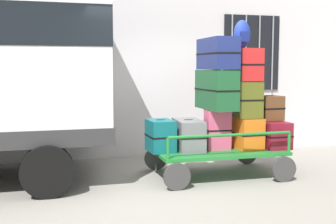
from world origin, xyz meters
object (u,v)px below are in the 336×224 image
suitcase_right_bottom (268,133)px  luggage_cart (216,153)px  suitcase_midright_bottom (243,132)px  suitcase_midright_middle (243,99)px  suitcase_left_bottom (160,136)px  suitcase_midleft_bottom (188,135)px  suitcase_right_middle (269,108)px  suitcase_midright_top (244,65)px  suitcase_center_middle (216,90)px  suitcase_center_bottom (217,129)px  suitcase_center_top (217,54)px  backpack (242,34)px

suitcase_right_bottom → luggage_cart: bearing=-178.2°
suitcase_midright_bottom → suitcase_midright_middle: bearing=90.0°
suitcase_midright_bottom → suitcase_left_bottom: bearing=178.7°
suitcase_left_bottom → suitcase_midleft_bottom: size_ratio=0.66×
suitcase_midright_middle → suitcase_right_middle: suitcase_midright_middle is taller
suitcase_midright_top → suitcase_right_bottom: 1.19m
luggage_cart → suitcase_left_bottom: (-0.91, 0.02, 0.32)m
suitcase_midright_bottom → suitcase_right_bottom: 0.46m
luggage_cart → suitcase_center_middle: (0.00, 0.04, 1.00)m
suitcase_midleft_bottom → suitcase_center_bottom: bearing=-8.5°
suitcase_center_top → suitcase_right_middle: bearing=0.2°
suitcase_left_bottom → suitcase_right_middle: size_ratio=1.25×
suitcase_center_middle → suitcase_center_top: suitcase_center_top is taller
suitcase_center_bottom → suitcase_center_middle: suitcase_center_middle is taller
suitcase_center_top → suitcase_right_middle: (0.91, 0.00, -0.86)m
suitcase_midright_top → backpack: (-0.04, 0.01, 0.47)m
suitcase_midleft_bottom → suitcase_midright_top: (0.91, -0.03, 1.08)m
suitcase_midright_top → suitcase_right_middle: suitcase_midright_top is taller
suitcase_midright_bottom → suitcase_midright_top: 1.07m
suitcase_midleft_bottom → suitcase_center_top: size_ratio=0.87×
suitcase_midright_bottom → backpack: backpack is taller
suitcase_left_bottom → suitcase_center_middle: size_ratio=0.55×
suitcase_midleft_bottom → suitcase_right_middle: (1.36, -0.03, 0.39)m
suitcase_right_middle → suitcase_center_middle: bearing=178.2°
luggage_cart → suitcase_midleft_bottom: size_ratio=2.65×
suitcase_midright_middle → suitcase_midright_bottom: bearing=-90.0°
suitcase_midleft_bottom → backpack: backpack is taller
suitcase_midright_middle → suitcase_right_bottom: (0.45, -0.01, -0.57)m
suitcase_left_bottom → suitcase_midright_middle: size_ratio=0.68×
suitcase_midright_top → suitcase_left_bottom: bearing=179.8°
suitcase_center_bottom → suitcase_midright_top: bearing=5.0°
suitcase_left_bottom → suitcase_midright_bottom: suitcase_midright_bottom is taller
luggage_cart → suitcase_center_middle: 1.00m
luggage_cart → suitcase_midright_bottom: size_ratio=2.79×
suitcase_midright_top → suitcase_right_bottom: size_ratio=0.76×
suitcase_center_bottom → suitcase_right_middle: bearing=2.4°
suitcase_midright_middle → suitcase_left_bottom: bearing=-179.1°
suitcase_right_middle → suitcase_left_bottom: bearing=179.7°
suitcase_midright_bottom → backpack: 1.54m
suitcase_midright_middle → suitcase_right_bottom: bearing=-1.2°
suitcase_center_top → suitcase_midright_top: bearing=0.7°
suitcase_midright_middle → backpack: (-0.04, -0.01, 1.01)m
suitcase_center_middle → suitcase_midright_bottom: size_ratio=1.27×
suitcase_center_top → suitcase_midright_top: (0.45, 0.01, -0.17)m
suitcase_center_bottom → suitcase_midright_bottom: 0.46m
suitcase_left_bottom → suitcase_right_bottom: bearing=0.4°
suitcase_midright_middle → luggage_cart: bearing=-175.2°
suitcase_midleft_bottom → suitcase_right_bottom: suitcase_midleft_bottom is taller
luggage_cart → suitcase_center_middle: bearing=90.0°
suitcase_left_bottom → suitcase_midleft_bottom: (0.45, 0.02, -0.01)m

